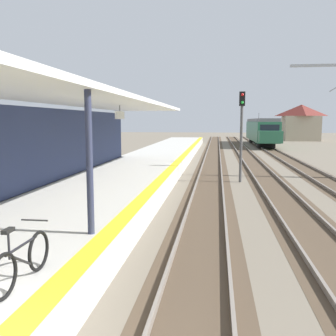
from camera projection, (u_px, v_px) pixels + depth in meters
station_platform at (128, 178)px, 20.08m from camera, size 5.00×80.00×0.91m
station_building_with_canopy at (59, 142)px, 15.51m from camera, size 4.85×24.00×4.43m
track_pair_nearest_platform at (210, 176)px, 23.49m from camera, size 2.34×120.00×0.16m
track_pair_middle at (265, 177)px, 23.05m from camera, size 2.34×120.00×0.16m
track_pair_far_side at (322, 178)px, 22.61m from camera, size 2.34×120.00×0.16m
approaching_train at (261, 130)px, 54.00m from camera, size 2.93×19.60×4.76m
bicycle_beside_commuter at (22, 261)px, 6.03m from camera, size 0.48×1.82×1.04m
rail_signal_post at (241, 127)px, 21.16m from camera, size 0.32×0.34×5.20m
distant_trackside_house at (301, 122)px, 65.82m from camera, size 6.60×5.28×6.40m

